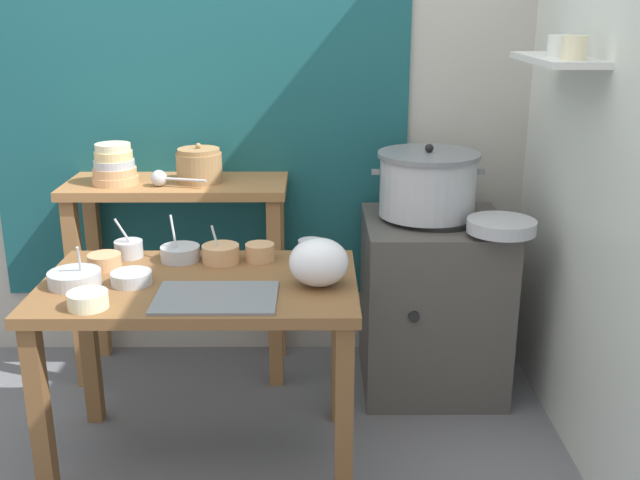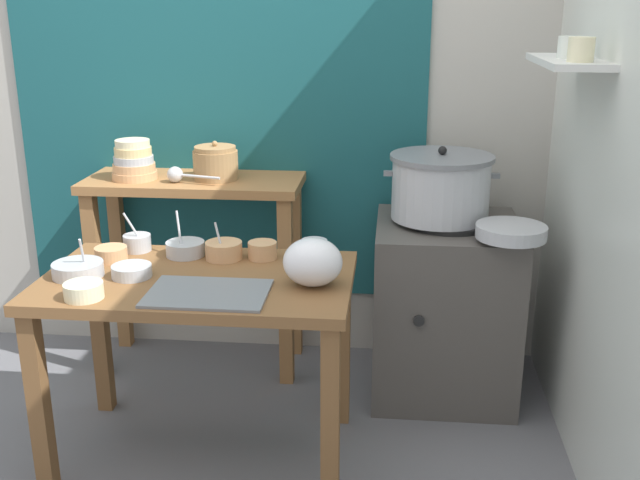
% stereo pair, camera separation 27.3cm
% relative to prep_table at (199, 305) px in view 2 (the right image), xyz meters
% --- Properties ---
extents(ground_plane, '(9.00, 9.00, 0.00)m').
position_rel_prep_table_xyz_m(ground_plane, '(0.03, -0.09, -0.61)').
color(ground_plane, slate).
extents(wall_back, '(4.40, 0.12, 2.60)m').
position_rel_prep_table_xyz_m(wall_back, '(0.11, 1.00, 0.69)').
color(wall_back, '#B2ADA3').
rests_on(wall_back, ground).
extents(wall_right, '(0.30, 3.20, 2.60)m').
position_rel_prep_table_xyz_m(wall_right, '(1.42, 0.11, 0.69)').
color(wall_right, silver).
rests_on(wall_right, ground).
extents(prep_table, '(1.10, 0.66, 0.72)m').
position_rel_prep_table_xyz_m(prep_table, '(0.00, 0.00, 0.00)').
color(prep_table, brown).
rests_on(prep_table, ground).
extents(back_shelf_table, '(0.96, 0.40, 0.90)m').
position_rel_prep_table_xyz_m(back_shelf_table, '(-0.20, 0.74, 0.07)').
color(back_shelf_table, '#9E6B3D').
rests_on(back_shelf_table, ground).
extents(stove_block, '(0.60, 0.61, 0.78)m').
position_rel_prep_table_xyz_m(stove_block, '(0.92, 0.61, -0.23)').
color(stove_block, '#4C4742').
rests_on(stove_block, ground).
extents(steamer_pot, '(0.48, 0.43, 0.31)m').
position_rel_prep_table_xyz_m(steamer_pot, '(0.88, 0.63, 0.31)').
color(steamer_pot, '#B7BABF').
rests_on(steamer_pot, stove_block).
extents(clay_pot, '(0.20, 0.20, 0.17)m').
position_rel_prep_table_xyz_m(clay_pot, '(-0.10, 0.74, 0.36)').
color(clay_pot, '#A37A4C').
rests_on(clay_pot, back_shelf_table).
extents(bowl_stack_enamel, '(0.20, 0.20, 0.17)m').
position_rel_prep_table_xyz_m(bowl_stack_enamel, '(-0.46, 0.70, 0.37)').
color(bowl_stack_enamel, tan).
rests_on(bowl_stack_enamel, back_shelf_table).
extents(ladle, '(0.24, 0.09, 0.07)m').
position_rel_prep_table_xyz_m(ladle, '(-0.25, 0.65, 0.33)').
color(ladle, '#B7BABF').
rests_on(ladle, back_shelf_table).
extents(serving_tray, '(0.40, 0.28, 0.01)m').
position_rel_prep_table_xyz_m(serving_tray, '(0.08, -0.17, 0.12)').
color(serving_tray, slate).
rests_on(serving_tray, prep_table).
extents(plastic_bag, '(0.20, 0.18, 0.17)m').
position_rel_prep_table_xyz_m(plastic_bag, '(0.42, -0.05, 0.19)').
color(plastic_bag, white).
rests_on(plastic_bag, prep_table).
extents(wide_pan, '(0.27, 0.27, 0.05)m').
position_rel_prep_table_xyz_m(wide_pan, '(1.14, 0.37, 0.20)').
color(wide_pan, '#B7BABF').
rests_on(wide_pan, stove_block).
extents(prep_bowl_0, '(0.10, 0.10, 0.07)m').
position_rel_prep_table_xyz_m(prep_bowl_0, '(0.39, 0.25, 0.15)').
color(prep_bowl_0, '#B7BABF').
rests_on(prep_bowl_0, prep_table).
extents(prep_bowl_1, '(0.14, 0.14, 0.04)m').
position_rel_prep_table_xyz_m(prep_bowl_1, '(-0.23, -0.03, 0.13)').
color(prep_bowl_1, '#B7BABF').
rests_on(prep_bowl_1, prep_table).
extents(prep_bowl_2, '(0.15, 0.15, 0.17)m').
position_rel_prep_table_xyz_m(prep_bowl_2, '(-0.10, 0.22, 0.14)').
color(prep_bowl_2, '#B7BABF').
rests_on(prep_bowl_2, prep_table).
extents(prep_bowl_3, '(0.14, 0.14, 0.14)m').
position_rel_prep_table_xyz_m(prep_bowl_3, '(0.05, 0.20, 0.15)').
color(prep_bowl_3, tan).
rests_on(prep_bowl_3, prep_table).
extents(prep_bowl_4, '(0.11, 0.11, 0.16)m').
position_rel_prep_table_xyz_m(prep_bowl_4, '(-0.30, 0.25, 0.15)').
color(prep_bowl_4, '#B7BABF').
rests_on(prep_bowl_4, prep_table).
extents(prep_bowl_5, '(0.11, 0.11, 0.06)m').
position_rel_prep_table_xyz_m(prep_bowl_5, '(0.20, 0.21, 0.15)').
color(prep_bowl_5, tan).
rests_on(prep_bowl_5, prep_table).
extents(prep_bowl_6, '(0.18, 0.18, 0.15)m').
position_rel_prep_table_xyz_m(prep_bowl_6, '(-0.42, -0.04, 0.14)').
color(prep_bowl_6, '#B7BABF').
rests_on(prep_bowl_6, prep_table).
extents(prep_bowl_7, '(0.13, 0.13, 0.05)m').
position_rel_prep_table_xyz_m(prep_bowl_7, '(-0.32, -0.24, 0.14)').
color(prep_bowl_7, beige).
rests_on(prep_bowl_7, prep_table).
extents(prep_bowl_8, '(0.12, 0.12, 0.05)m').
position_rel_prep_table_xyz_m(prep_bowl_8, '(-0.36, 0.13, 0.14)').
color(prep_bowl_8, tan).
rests_on(prep_bowl_8, prep_table).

